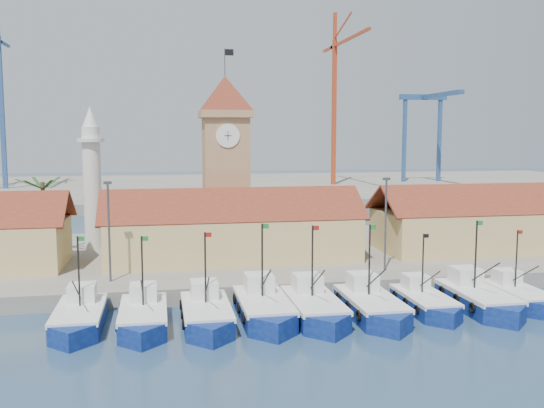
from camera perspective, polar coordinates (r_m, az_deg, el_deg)
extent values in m
plane|color=navy|center=(46.09, -0.69, -11.96)|extent=(400.00, 400.00, 0.00)
cube|color=gray|center=(68.89, -4.13, -5.09)|extent=(140.00, 32.00, 1.50)
cube|color=gray|center=(153.85, -7.73, 1.42)|extent=(240.00, 80.00, 2.00)
cube|color=#0B1856|center=(49.17, -17.65, -10.47)|extent=(3.49, 7.89, 1.79)
cube|color=#0B1856|center=(45.44, -18.27, -11.91)|extent=(3.49, 3.49, 1.79)
cube|color=silver|center=(48.92, -17.69, -9.47)|extent=(3.56, 8.11, 0.35)
cube|color=silver|center=(50.61, -17.44, -7.99)|extent=(2.09, 2.19, 1.40)
cylinder|color=black|center=(48.72, -17.73, -6.15)|extent=(0.14, 0.14, 5.58)
cube|color=#197226|center=(48.20, -17.54, -3.14)|extent=(0.50, 0.02, 0.35)
cube|color=#0B1856|center=(48.14, -12.01, -10.67)|extent=(3.48, 7.87, 1.79)
cube|color=#0B1856|center=(44.40, -12.14, -12.17)|extent=(3.48, 3.48, 1.79)
cube|color=silver|center=(47.89, -12.04, -9.65)|extent=(3.55, 8.09, 0.35)
cube|color=silver|center=(49.57, -12.00, -8.14)|extent=(2.09, 2.19, 1.39)
cylinder|color=black|center=(47.68, -12.10, -6.27)|extent=(0.14, 0.14, 5.56)
cube|color=#197226|center=(47.17, -11.88, -3.20)|extent=(0.50, 0.02, 0.35)
cube|color=#0B1856|center=(47.96, -6.19, -10.61)|extent=(3.58, 8.09, 1.84)
cube|color=#0B1856|center=(44.12, -5.78, -12.15)|extent=(3.58, 3.58, 1.84)
cube|color=silver|center=(47.69, -6.20, -9.56)|extent=(3.65, 8.32, 0.36)
cube|color=silver|center=(49.42, -6.40, -8.00)|extent=(2.15, 2.25, 1.43)
cylinder|color=black|center=(47.48, -6.29, -6.07)|extent=(0.14, 0.14, 5.72)
cube|color=#A5140F|center=(46.99, -6.02, -2.90)|extent=(0.51, 0.02, 0.36)
cube|color=#0B1856|center=(49.05, -0.81, -10.14)|extent=(3.80, 8.61, 1.96)
cube|color=#0B1856|center=(45.01, 0.13, -11.69)|extent=(3.80, 3.80, 1.96)
cube|color=silver|center=(48.78, -0.82, -9.04)|extent=(3.88, 8.85, 0.38)
cube|color=silver|center=(50.61, -1.23, -7.45)|extent=(2.28, 2.39, 1.52)
cylinder|color=black|center=(48.58, -0.93, -5.41)|extent=(0.15, 0.15, 6.09)
cube|color=#197226|center=(48.11, -0.62, -2.11)|extent=(0.54, 0.02, 0.38)
cube|color=#0B1856|center=(49.36, 3.94, -10.07)|extent=(3.72, 8.41, 1.91)
cube|color=#0B1856|center=(45.48, 5.29, -11.54)|extent=(3.72, 3.72, 1.91)
cube|color=silver|center=(49.09, 3.95, -9.00)|extent=(3.79, 8.64, 0.37)
cube|color=silver|center=(50.84, 3.36, -7.46)|extent=(2.23, 2.34, 1.49)
cylinder|color=black|center=(48.88, 3.82, -5.48)|extent=(0.15, 0.15, 5.95)
cube|color=#A5140F|center=(48.45, 4.15, -2.27)|extent=(0.53, 0.02, 0.37)
cube|color=#0B1856|center=(50.34, 9.27, -9.81)|extent=(3.71, 8.40, 1.91)
cube|color=#0B1856|center=(46.59, 11.05, -11.20)|extent=(3.71, 3.71, 1.91)
cube|color=silver|center=(50.08, 9.29, -8.76)|extent=(3.79, 8.63, 0.37)
cube|color=silver|center=(51.78, 8.52, -7.26)|extent=(2.23, 2.33, 1.48)
cylinder|color=black|center=(49.87, 9.15, -5.31)|extent=(0.15, 0.15, 5.94)
cube|color=#197226|center=(49.47, 9.50, -2.17)|extent=(0.53, 0.02, 0.37)
cube|color=#0B1856|center=(52.76, 14.12, -9.23)|extent=(3.22, 7.29, 1.66)
cube|color=#0B1856|center=(49.61, 15.89, -10.30)|extent=(3.22, 3.22, 1.66)
cube|color=silver|center=(52.55, 14.14, -8.36)|extent=(3.28, 7.49, 0.32)
cube|color=silver|center=(53.97, 13.35, -7.14)|extent=(1.93, 2.02, 1.29)
cylinder|color=black|center=(52.36, 14.01, -5.52)|extent=(0.13, 0.13, 5.15)
cube|color=black|center=(52.01, 14.31, -2.92)|extent=(0.46, 0.02, 0.32)
cube|color=#0B1856|center=(54.56, 18.75, -8.78)|extent=(3.73, 8.43, 1.92)
cube|color=#0B1856|center=(51.07, 21.09, -9.93)|extent=(3.73, 3.73, 1.92)
cube|color=silver|center=(54.32, 18.79, -7.81)|extent=(3.80, 8.67, 0.37)
cube|color=silver|center=(55.91, 17.76, -6.46)|extent=(2.24, 2.34, 1.49)
cylinder|color=black|center=(54.13, 18.63, -4.61)|extent=(0.15, 0.15, 5.96)
cube|color=#197226|center=(53.81, 18.98, -1.70)|extent=(0.53, 0.02, 0.37)
cube|color=#0B1856|center=(57.13, 22.12, -8.30)|extent=(3.22, 7.29, 1.66)
cube|color=#0B1856|center=(54.22, 24.22, -9.19)|extent=(3.22, 3.22, 1.66)
cube|color=silver|center=(56.93, 22.16, -7.50)|extent=(3.29, 7.50, 0.32)
cube|color=silver|center=(58.26, 21.22, -6.39)|extent=(1.93, 2.03, 1.29)
cylinder|color=black|center=(56.76, 22.02, -4.86)|extent=(0.13, 0.13, 5.16)
cube|color=#A5140F|center=(56.48, 22.32, -2.47)|extent=(0.46, 0.02, 0.32)
cube|color=tan|center=(64.43, -3.75, -3.18)|extent=(26.00, 10.00, 4.50)
cube|color=brown|center=(61.44, -3.50, -0.12)|extent=(27.04, 5.13, 3.21)
cube|color=brown|center=(66.37, -4.03, 0.37)|extent=(27.04, 5.13, 3.21)
cube|color=tan|center=(75.19, 21.27, -2.21)|extent=(30.00, 10.00, 4.50)
cube|color=brown|center=(72.64, 22.43, 0.43)|extent=(31.20, 5.13, 3.21)
cube|color=brown|center=(76.86, 20.40, 0.82)|extent=(31.20, 5.13, 3.21)
cube|color=tan|center=(69.69, -4.37, 1.90)|extent=(5.00, 5.00, 15.00)
cube|color=tan|center=(69.50, -4.43, 8.41)|extent=(5.80, 5.80, 0.80)
pyramid|color=brown|center=(69.61, -4.44, 10.30)|extent=(5.80, 5.80, 4.00)
cylinder|color=white|center=(66.93, -4.17, 6.43)|extent=(2.60, 0.15, 2.60)
cube|color=black|center=(66.85, -4.17, 6.43)|extent=(0.08, 0.02, 1.00)
cube|color=black|center=(66.85, -4.17, 6.43)|extent=(0.80, 0.02, 0.08)
cylinder|color=#3F3F44|center=(69.93, -4.47, 13.16)|extent=(0.10, 0.10, 3.00)
cube|color=black|center=(70.12, -4.06, 14.05)|extent=(1.00, 0.03, 0.70)
cylinder|color=silver|center=(71.72, -16.55, 1.38)|extent=(2.00, 2.00, 14.00)
cylinder|color=silver|center=(71.46, -16.69, 5.78)|extent=(3.00, 3.00, 0.40)
cone|color=silver|center=(71.48, -16.76, 7.86)|extent=(1.80, 1.80, 2.40)
cylinder|color=brown|center=(70.78, -20.66, -1.28)|extent=(0.44, 0.44, 8.00)
cube|color=#1C541E|center=(70.15, -19.66, 1.82)|extent=(2.80, 0.35, 1.18)
cube|color=#1C541E|center=(71.46, -20.06, 1.88)|extent=(1.71, 2.60, 1.18)
cube|color=#1C541E|center=(71.71, -21.17, 1.85)|extent=(1.71, 2.60, 1.18)
cube|color=#1C541E|center=(70.65, -21.90, 1.76)|extent=(2.80, 0.35, 1.18)
cube|color=#1C541E|center=(69.33, -21.53, 1.69)|extent=(1.71, 2.60, 1.18)
cube|color=#1C541E|center=(69.08, -20.39, 1.72)|extent=(1.71, 2.60, 1.18)
cylinder|color=#3F3F44|center=(55.92, -15.09, -2.56)|extent=(0.20, 0.20, 9.00)
cube|color=#3F3F44|center=(55.41, -15.22, 1.94)|extent=(0.70, 0.25, 0.25)
cylinder|color=#3F3F44|center=(59.73, 10.64, -1.87)|extent=(0.20, 0.20, 9.00)
cube|color=#3F3F44|center=(59.25, 10.73, 2.34)|extent=(0.70, 0.25, 0.25)
cube|color=#2C5088|center=(155.30, -24.08, 7.81)|extent=(1.00, 1.00, 35.09)
cube|color=#2C5088|center=(161.52, -23.94, 13.65)|extent=(0.60, 10.00, 0.60)
cube|color=#B53B1B|center=(154.38, 5.86, 8.43)|extent=(1.00, 1.00, 35.46)
cube|color=#B53B1B|center=(145.12, 7.24, 15.17)|extent=(0.60, 28.32, 0.60)
cube|color=#B53B1B|center=(160.59, 5.41, 14.35)|extent=(0.60, 10.00, 0.60)
cube|color=#B53B1B|center=(156.53, 5.95, 16.22)|extent=(0.80, 0.80, 7.00)
cube|color=#2C5088|center=(166.09, 12.35, 5.85)|extent=(0.90, 0.90, 22.00)
cube|color=#2C5088|center=(170.22, 15.47, 5.78)|extent=(0.90, 0.90, 22.00)
cube|color=#2C5088|center=(168.37, 14.04, 9.73)|extent=(13.00, 1.40, 1.40)
cube|color=#2C5088|center=(159.34, 15.55, 9.88)|extent=(1.40, 22.00, 1.00)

